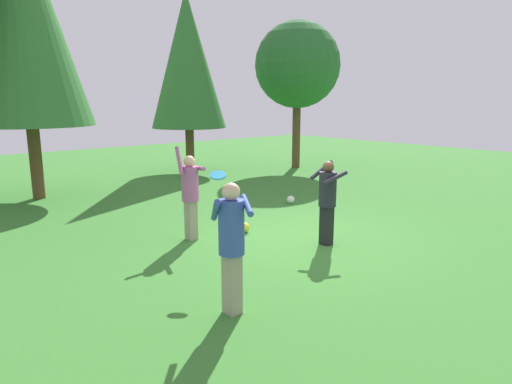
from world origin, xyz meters
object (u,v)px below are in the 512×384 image
Objects in this scene: ball_yellow at (245,227)px; tree_left at (21,12)px; person_catcher at (232,237)px; frisbee at (218,175)px; ball_white at (291,200)px; tree_right at (187,61)px; tree_far_right at (297,65)px; person_thrower at (190,190)px; person_bystander at (327,196)px.

ball_yellow is 0.03× the size of tree_left.
ball_yellow is (2.48, 2.78, -0.95)m from person_catcher.
frisbee is 1.73× the size of ball_white.
tree_right is 4.45m from tree_far_right.
tree_far_right is at bearing -3.27° from tree_left.
frisbee is at bearing -119.90° from tree_right.
tree_left is at bearing 29.58° from person_catcher.
person_catcher is 0.26× the size of tree_right.
ball_yellow is 8.54m from tree_left.
tree_far_right is at bearing -18.89° from person_catcher.
ball_white is at bearing -136.83° from tree_far_right.
person_thrower is 9.41m from tree_right.
frisbee is at bearing -142.02° from tree_far_right.
frisbee is 0.05× the size of tree_left.
tree_far_right is at bearing -122.70° from person_bystander.
person_bystander is at bearing -123.81° from ball_white.
person_thrower is 8.69× the size of ball_yellow.
tree_far_right is at bearing 37.98° from frisbee.
frisbee is 0.06× the size of tree_far_right.
frisbee reaches higher than ball_white.
person_bystander is 0.24× the size of tree_right.
ball_yellow is at bearing -11.40° from person_catcher.
frisbee is at bearing 0.00° from person_bystander.
person_catcher is 4.73× the size of frisbee.
tree_right reaches higher than person_bystander.
tree_left reaches higher than ball_white.
tree_left is at bearing 176.73° from tree_far_right.
person_thrower is 7.52m from tree_left.
person_catcher is 13.74m from tree_far_right.
ball_yellow reaches higher than ball_white.
person_thrower is 5.08× the size of frisbee.
tree_far_right reaches higher than frisbee.
ball_yellow is at bearing -142.15° from tree_far_right.
tree_far_right reaches higher than ball_white.
ball_yellow is 9.52m from tree_right.
tree_left reaches higher than person_thrower.
tree_left reaches higher than person_catcher.
tree_right is 0.83× the size of tree_left.
tree_right is 6.15m from tree_left.
ball_white is 0.03× the size of tree_left.
tree_right is at bearing -97.40° from person_bystander.
person_bystander is 10.80m from tree_far_right.
person_bystander reaches higher than ball_yellow.
person_catcher is at bearing -7.21° from person_thrower.
tree_right is (2.90, 9.46, 3.26)m from person_bystander.
frisbee is 2.53m from ball_yellow.
tree_right is at bearing 163.78° from person_thrower.
person_thrower is at bearing 164.36° from ball_yellow.
frisbee is 8.59m from tree_left.
person_bystander is at bearing -9.65° from frisbee.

